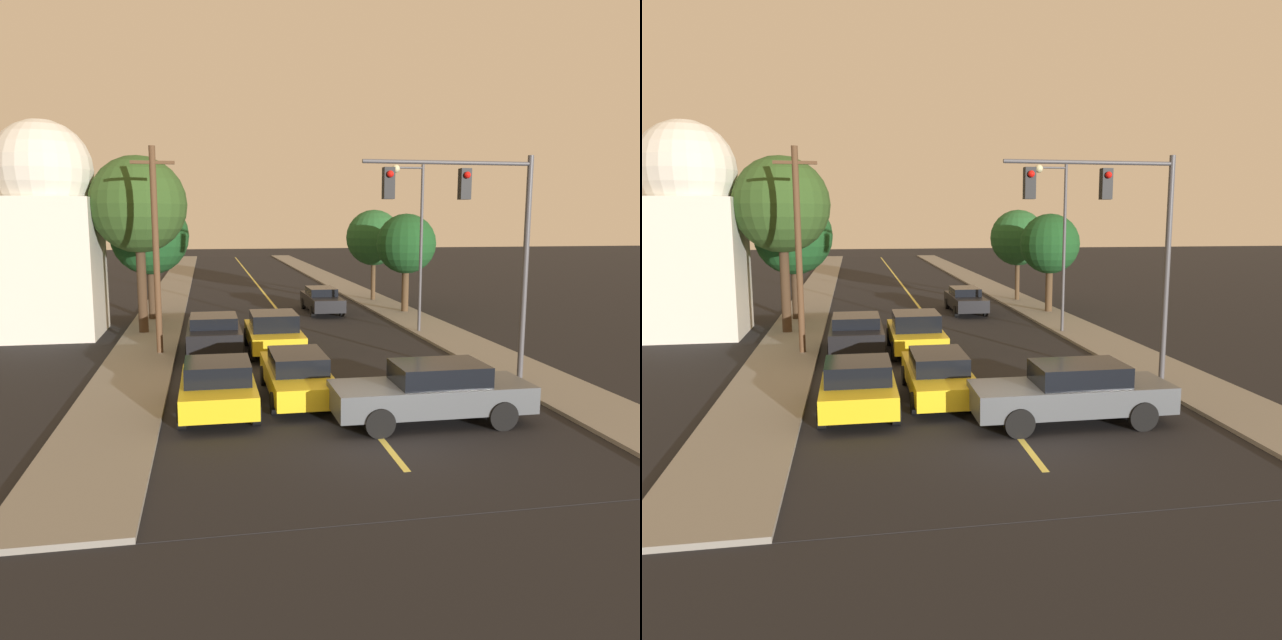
% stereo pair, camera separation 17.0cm
% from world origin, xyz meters
% --- Properties ---
extents(ground_plane, '(200.00, 200.00, 0.00)m').
position_xyz_m(ground_plane, '(0.00, 0.00, 0.00)').
color(ground_plane, black).
extents(road_surface, '(10.49, 80.00, 0.01)m').
position_xyz_m(road_surface, '(0.00, 36.00, 0.01)').
color(road_surface, black).
rests_on(road_surface, ground).
extents(sidewalk_left, '(2.50, 80.00, 0.12)m').
position_xyz_m(sidewalk_left, '(-6.50, 36.00, 0.06)').
color(sidewalk_left, gray).
rests_on(sidewalk_left, ground).
extents(sidewalk_right, '(2.50, 80.00, 0.12)m').
position_xyz_m(sidewalk_right, '(6.50, 36.00, 0.06)').
color(sidewalk_right, gray).
rests_on(sidewalk_right, ground).
extents(car_near_lane_front, '(1.86, 4.97, 1.39)m').
position_xyz_m(car_near_lane_front, '(-1.47, 3.89, 0.72)').
color(car_near_lane_front, gold).
rests_on(car_near_lane_front, ground).
extents(car_near_lane_second, '(2.11, 4.82, 1.61)m').
position_xyz_m(car_near_lane_second, '(-1.47, 10.33, 0.83)').
color(car_near_lane_second, gold).
rests_on(car_near_lane_second, ground).
extents(car_outer_lane_front, '(2.08, 4.02, 1.46)m').
position_xyz_m(car_outer_lane_front, '(-3.78, 2.83, 0.75)').
color(car_outer_lane_front, gold).
rests_on(car_outer_lane_front, ground).
extents(car_outer_lane_second, '(2.12, 4.56, 1.56)m').
position_xyz_m(car_outer_lane_second, '(-3.78, 10.40, 0.84)').
color(car_outer_lane_second, black).
rests_on(car_outer_lane_second, ground).
extents(car_far_oncoming, '(1.84, 5.11, 1.40)m').
position_xyz_m(car_far_oncoming, '(2.36, 20.58, 0.74)').
color(car_far_oncoming, black).
rests_on(car_far_oncoming, ground).
extents(car_crossing_right, '(5.10, 1.95, 1.58)m').
position_xyz_m(car_crossing_right, '(1.62, 0.97, 0.83)').
color(car_crossing_right, '#474C51').
rests_on(car_crossing_right, ground).
extents(traffic_signal_mast, '(5.27, 0.42, 6.97)m').
position_xyz_m(traffic_signal_mast, '(4.04, 3.95, 5.09)').
color(traffic_signal_mast, '#47474C').
rests_on(traffic_signal_mast, ground).
extents(streetlamp_right, '(1.50, 0.36, 7.49)m').
position_xyz_m(streetlamp_right, '(5.28, 13.35, 4.85)').
color(streetlamp_right, '#47474C').
rests_on(streetlamp_right, ground).
extents(utility_pole_left, '(1.60, 0.24, 7.76)m').
position_xyz_m(utility_pole_left, '(-5.85, 10.58, 4.16)').
color(utility_pole_left, '#513823').
rests_on(utility_pole_left, ground).
extents(tree_left_near, '(3.94, 3.94, 6.24)m').
position_xyz_m(tree_left_near, '(-6.79, 19.17, 4.36)').
color(tree_left_near, '#3D2B1C').
rests_on(tree_left_near, ground).
extents(tree_left_far, '(4.27, 4.27, 7.87)m').
position_xyz_m(tree_left_far, '(-6.88, 15.27, 5.82)').
color(tree_left_far, '#3D2B1C').
rests_on(tree_left_far, ground).
extents(tree_right_near, '(3.51, 3.51, 5.69)m').
position_xyz_m(tree_right_near, '(6.50, 24.79, 4.05)').
color(tree_right_near, '#4C3823').
rests_on(tree_right_near, ground).
extents(tree_right_far, '(3.29, 3.29, 5.41)m').
position_xyz_m(tree_right_far, '(6.90, 19.46, 3.85)').
color(tree_right_far, '#4C3823').
rests_on(tree_right_far, ground).
extents(domed_building_left, '(4.34, 4.34, 9.48)m').
position_xyz_m(domed_building_left, '(-10.92, 15.79, 4.81)').
color(domed_building_left, beige).
rests_on(domed_building_left, ground).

